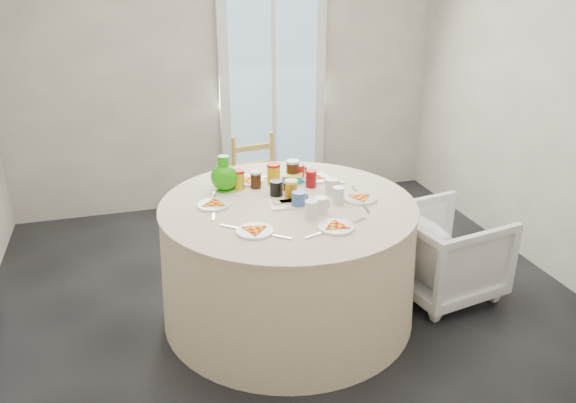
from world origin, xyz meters
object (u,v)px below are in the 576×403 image
object	(u,v)px
green_pitcher	(224,179)
armchair	(446,243)
table	(288,262)
wooden_chair	(261,186)

from	to	relation	value
green_pitcher	armchair	bearing A→B (deg)	-27.97
table	wooden_chair	distance (m)	1.13
armchair	green_pitcher	xyz separation A→B (m)	(-1.45, 0.40, 0.48)
table	armchair	xyz separation A→B (m)	(1.12, -0.07, 0.02)
armchair	wooden_chair	bearing A→B (deg)	30.38
table	green_pitcher	distance (m)	0.68
table	armchair	world-z (taller)	table
table	wooden_chair	bearing A→B (deg)	85.14
table	armchair	size ratio (longest dim) A/B	2.39
wooden_chair	armchair	world-z (taller)	wooden_chair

